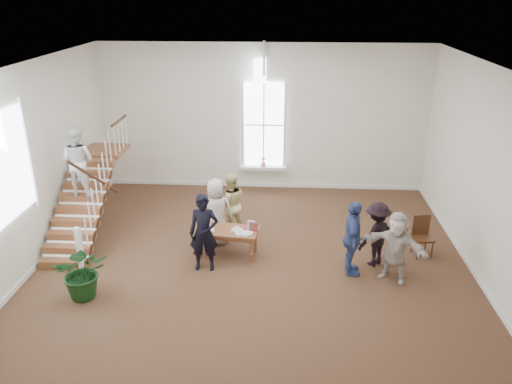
# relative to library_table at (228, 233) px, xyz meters

# --- Properties ---
(ground) EXTENTS (10.00, 10.00, 0.00)m
(ground) POSITION_rel_library_table_xyz_m (0.63, 0.02, -0.60)
(ground) COLOR #3F2819
(ground) RESTS_ON ground
(room_shell) EXTENTS (10.49, 10.00, 10.00)m
(room_shell) POSITION_rel_library_table_xyz_m (0.63, 4.41, -0.20)
(room_shell) COLOR silver
(room_shell) RESTS_ON ground
(staircase) EXTENTS (1.10, 4.10, 2.92)m
(staircase) POSITION_rel_library_table_xyz_m (-3.71, 0.76, 1.02)
(staircase) COLOR brown
(staircase) RESTS_ON ground
(library_table) EXTENTS (1.52, 0.89, 0.74)m
(library_table) POSITION_rel_library_table_xyz_m (0.00, 0.00, 0.00)
(library_table) COLOR brown
(library_table) RESTS_ON ground
(police_officer) EXTENTS (0.67, 0.44, 1.82)m
(police_officer) POSITION_rel_library_table_xyz_m (-0.45, -0.64, 0.31)
(police_officer) COLOR black
(police_officer) RESTS_ON ground
(elderly_woman) EXTENTS (0.91, 0.66, 1.71)m
(elderly_woman) POSITION_rel_library_table_xyz_m (-0.35, 0.61, 0.26)
(elderly_woman) COLOR beige
(elderly_woman) RESTS_ON ground
(person_yellow) EXTENTS (0.98, 0.86, 1.69)m
(person_yellow) POSITION_rel_library_table_xyz_m (-0.05, 1.11, 0.25)
(person_yellow) COLOR beige
(person_yellow) RESTS_ON ground
(woman_cluster_a) EXTENTS (0.45, 1.03, 1.74)m
(woman_cluster_a) POSITION_rel_library_table_xyz_m (2.83, -0.65, 0.28)
(woman_cluster_a) COLOR #354781
(woman_cluster_a) RESTS_ON ground
(woman_cluster_b) EXTENTS (1.13, 1.07, 1.54)m
(woman_cluster_b) POSITION_rel_library_table_xyz_m (3.43, -0.20, 0.17)
(woman_cluster_b) COLOR black
(woman_cluster_b) RESTS_ON ground
(woman_cluster_c) EXTENTS (1.52, 1.19, 1.61)m
(woman_cluster_c) POSITION_rel_library_table_xyz_m (3.73, -0.85, 0.21)
(woman_cluster_c) COLOR beige
(woman_cluster_c) RESTS_ON ground
(floor_plant) EXTENTS (1.27, 1.17, 1.18)m
(floor_plant) POSITION_rel_library_table_xyz_m (-2.77, -1.90, -0.01)
(floor_plant) COLOR black
(floor_plant) RESTS_ON ground
(side_chair) EXTENTS (0.50, 0.50, 0.98)m
(side_chair) POSITION_rel_library_table_xyz_m (4.62, 0.35, -0.05)
(side_chair) COLOR #34210E
(side_chair) RESTS_ON ground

